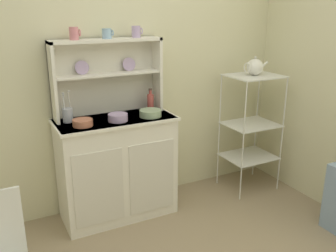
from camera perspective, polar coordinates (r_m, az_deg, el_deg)
wall_back at (r=3.20m, az=-8.29°, el=9.23°), size 3.84×0.05×2.50m
hutch_cabinet at (r=3.16m, az=-7.75°, el=-6.14°), size 0.96×0.45×0.86m
hutch_shelf_unit at (r=3.09m, az=-9.38°, el=8.34°), size 0.89×0.18×0.61m
bakers_rack at (r=3.62m, az=12.54°, el=1.10°), size 0.48×0.39×1.12m
cup_rose_0 at (r=2.95m, az=-14.09°, el=13.51°), size 0.08×0.07×0.09m
cup_sky_1 at (r=3.02m, az=-9.27°, el=13.72°), size 0.09×0.07×0.08m
cup_lilac_2 at (r=3.10m, az=-4.85°, el=14.12°), size 0.09×0.07×0.09m
bowl_mixing_large at (r=2.87m, az=-12.86°, el=0.50°), size 0.15×0.15×0.05m
bowl_floral_medium at (r=2.94m, az=-7.63°, el=1.31°), size 0.15×0.15×0.06m
bowl_cream_small at (r=3.04m, az=-2.70°, el=1.97°), size 0.18×0.18×0.05m
jam_bottle at (r=3.20m, az=-2.69°, el=3.70°), size 0.06×0.06×0.19m
utensil_jar at (r=2.99m, az=-15.03°, el=1.70°), size 0.08×0.08×0.25m
porcelain_teapot at (r=3.51m, az=13.06°, el=8.75°), size 0.24×0.15×0.17m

